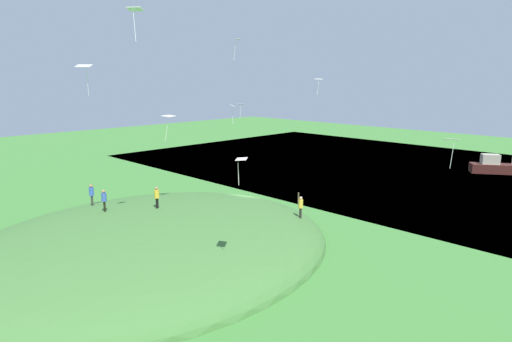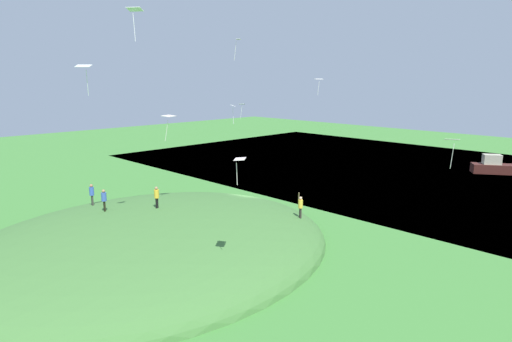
{
  "view_description": "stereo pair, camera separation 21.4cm",
  "coord_description": "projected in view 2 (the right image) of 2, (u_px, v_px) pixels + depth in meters",
  "views": [
    {
      "loc": [
        28.35,
        29.5,
        12.65
      ],
      "look_at": [
        1.87,
        3.19,
        4.82
      ],
      "focal_mm": 30.6,
      "sensor_mm": 36.0,
      "label": 1
    },
    {
      "loc": [
        28.2,
        29.65,
        12.65
      ],
      "look_at": [
        1.87,
        3.19,
        4.82
      ],
      "focal_mm": 30.6,
      "sensor_mm": 36.0,
      "label": 2
    }
  ],
  "objects": [
    {
      "name": "kite_9",
      "position": [
        240.0,
        160.0,
        23.08
      ],
      "size": [
        1.0,
        0.96,
        1.49
      ],
      "color": "silver"
    },
    {
      "name": "kite_7",
      "position": [
        319.0,
        80.0,
        44.82
      ],
      "size": [
        1.02,
        0.94,
        1.66
      ],
      "color": "silver"
    },
    {
      "name": "lake_water",
      "position": [
        397.0,
        170.0,
        63.6
      ],
      "size": [
        49.45,
        80.0,
        0.4
      ],
      "primitive_type": "cube",
      "color": "navy",
      "rests_on": "ground_plane"
    },
    {
      "name": "boat_on_lake",
      "position": [
        498.0,
        167.0,
        59.89
      ],
      "size": [
        5.47,
        6.92,
        3.14
      ],
      "rotation": [
        0.0,
        0.0,
        5.29
      ],
      "color": "#431E19",
      "rests_on": "lake_water"
    },
    {
      "name": "person_near_shore",
      "position": [
        104.0,
        198.0,
        33.44
      ],
      "size": [
        0.46,
        0.46,
        1.74
      ],
      "rotation": [
        0.0,
        0.0,
        4.53
      ],
      "color": "black",
      "rests_on": "grass_hill"
    },
    {
      "name": "kite_4",
      "position": [
        169.0,
        117.0,
        34.9
      ],
      "size": [
        1.35,
        1.18,
        2.05
      ],
      "color": "silver"
    },
    {
      "name": "grass_hill",
      "position": [
        149.0,
        250.0,
        33.07
      ],
      "size": [
        29.95,
        24.51,
        5.64
      ],
      "primitive_type": "ellipsoid",
      "color": "#417235",
      "rests_on": "ground_plane"
    },
    {
      "name": "person_on_hilltop",
      "position": [
        92.0,
        192.0,
        36.32
      ],
      "size": [
        0.38,
        0.38,
        1.82
      ],
      "rotation": [
        0.0,
        0.0,
        4.7
      ],
      "color": "#393933",
      "rests_on": "grass_hill"
    },
    {
      "name": "person_watching_kites",
      "position": [
        157.0,
        195.0,
        33.93
      ],
      "size": [
        0.48,
        0.48,
        1.73
      ],
      "rotation": [
        0.0,
        0.0,
        3.49
      ],
      "color": "black",
      "rests_on": "grass_hill"
    },
    {
      "name": "kite_3",
      "position": [
        233.0,
        107.0,
        47.9
      ],
      "size": [
        0.9,
        0.96,
        2.13
      ],
      "color": "white"
    },
    {
      "name": "kite_6",
      "position": [
        84.0,
        68.0,
        29.31
      ],
      "size": [
        1.19,
        1.18,
        2.09
      ],
      "color": "silver"
    },
    {
      "name": "ground_plane",
      "position": [
        247.0,
        212.0,
        42.64
      ],
      "size": [
        160.0,
        160.0,
        0.0
      ],
      "primitive_type": "plane",
      "color": "#3F7D34"
    },
    {
      "name": "kite_5",
      "position": [
        242.0,
        105.0,
        51.88
      ],
      "size": [
        0.81,
        0.87,
        1.8
      ],
      "color": "white"
    },
    {
      "name": "person_with_child",
      "position": [
        300.0,
        204.0,
        35.89
      ],
      "size": [
        0.47,
        0.47,
        1.83
      ],
      "rotation": [
        0.0,
        0.0,
        1.31
      ],
      "color": "#322A27",
      "rests_on": "grass_hill"
    },
    {
      "name": "kite_1",
      "position": [
        238.0,
        42.0,
        43.9
      ],
      "size": [
        0.82,
        0.8,
        2.1
      ],
      "color": "white"
    },
    {
      "name": "mooring_post",
      "position": [
        299.0,
        198.0,
        45.1
      ],
      "size": [
        0.14,
        0.14,
        1.24
      ],
      "primitive_type": "cylinder",
      "color": "brown",
      "rests_on": "ground_plane"
    },
    {
      "name": "kite_0",
      "position": [
        452.0,
        141.0,
        34.18
      ],
      "size": [
        1.16,
        1.32,
        2.34
      ],
      "color": "silver"
    },
    {
      "name": "kite_2",
      "position": [
        135.0,
        11.0,
        29.1
      ],
      "size": [
        1.15,
        1.22,
        2.2
      ],
      "color": "white"
    }
  ]
}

